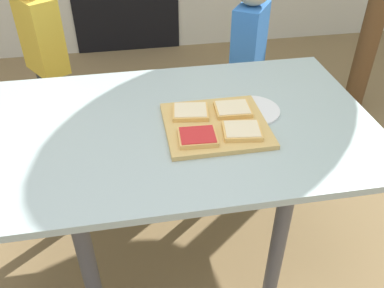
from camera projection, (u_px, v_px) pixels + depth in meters
name	position (u px, v px, depth m)	size (l,w,h in m)	color
ground_plane	(176.00, 246.00, 1.91)	(16.00, 16.00, 0.00)	olive
dining_table	(172.00, 141.00, 1.55)	(1.50, 0.90, 0.69)	#A2B5B2
cutting_board	(216.00, 125.00, 1.47)	(0.37, 0.34, 0.02)	tan
pizza_slice_far_right	(233.00, 109.00, 1.53)	(0.14, 0.12, 0.02)	#E9B55E
pizza_slice_near_left	(198.00, 137.00, 1.39)	(0.14, 0.12, 0.02)	#E9B55E
pizza_slice_far_left	(190.00, 112.00, 1.51)	(0.15, 0.13, 0.02)	#E9B55E
pizza_slice_near_right	(242.00, 131.00, 1.41)	(0.15, 0.13, 0.02)	#E9B55E
plate_white_right	(252.00, 110.00, 1.56)	(0.21, 0.21, 0.01)	white
child_left	(46.00, 57.00, 2.13)	(0.25, 0.28, 1.09)	#333837
child_right	(249.00, 48.00, 2.26)	(0.25, 0.28, 1.02)	#25463B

